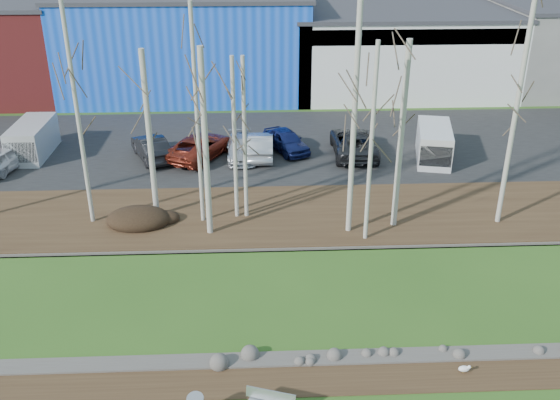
{
  "coord_description": "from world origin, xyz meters",
  "views": [
    {
      "loc": [
        -0.61,
        -14.61,
        14.91
      ],
      "look_at": [
        0.56,
        11.26,
        2.5
      ],
      "focal_mm": 40.0,
      "sensor_mm": 36.0,
      "label": 1
    }
  ],
  "objects_px": {
    "car_6": "(354,142)",
    "van_grey": "(32,140)",
    "car_0": "(3,159)",
    "car_1": "(151,147)",
    "car_4": "(286,141)",
    "car_3": "(241,148)",
    "car_5": "(261,145)",
    "seagull": "(464,369)",
    "van_white": "(434,144)",
    "car_2": "(200,146)"
  },
  "relations": [
    {
      "from": "van_white",
      "to": "car_5",
      "type": "bearing_deg",
      "value": -173.43
    },
    {
      "from": "car_4",
      "to": "car_2",
      "type": "bearing_deg",
      "value": 164.09
    },
    {
      "from": "car_0",
      "to": "car_6",
      "type": "xyz_separation_m",
      "value": [
        21.63,
        1.69,
        0.07
      ]
    },
    {
      "from": "seagull",
      "to": "car_6",
      "type": "bearing_deg",
      "value": 104.69
    },
    {
      "from": "van_white",
      "to": "car_6",
      "type": "bearing_deg",
      "value": 178.93
    },
    {
      "from": "car_4",
      "to": "car_6",
      "type": "bearing_deg",
      "value": -35.65
    },
    {
      "from": "car_1",
      "to": "car_2",
      "type": "distance_m",
      "value": 3.04
    },
    {
      "from": "van_grey",
      "to": "car_1",
      "type": "bearing_deg",
      "value": -5.99
    },
    {
      "from": "car_0",
      "to": "car_4",
      "type": "relative_size",
      "value": 1.03
    },
    {
      "from": "seagull",
      "to": "car_3",
      "type": "relative_size",
      "value": 0.11
    },
    {
      "from": "car_6",
      "to": "van_white",
      "type": "xyz_separation_m",
      "value": [
        4.89,
        -1.16,
        0.24
      ]
    },
    {
      "from": "seagull",
      "to": "car_4",
      "type": "distance_m",
      "value": 22.08
    },
    {
      "from": "car_2",
      "to": "van_grey",
      "type": "height_order",
      "value": "van_grey"
    },
    {
      "from": "seagull",
      "to": "car_5",
      "type": "distance_m",
      "value": 21.72
    },
    {
      "from": "car_3",
      "to": "car_6",
      "type": "xyz_separation_m",
      "value": [
        7.25,
        0.25,
        0.16
      ]
    },
    {
      "from": "seagull",
      "to": "car_1",
      "type": "bearing_deg",
      "value": 136.26
    },
    {
      "from": "seagull",
      "to": "van_grey",
      "type": "relative_size",
      "value": 0.1
    },
    {
      "from": "van_white",
      "to": "van_grey",
      "type": "relative_size",
      "value": 1.05
    },
    {
      "from": "car_3",
      "to": "car_4",
      "type": "xyz_separation_m",
      "value": [
        2.94,
        1.03,
        0.08
      ]
    },
    {
      "from": "car_6",
      "to": "van_grey",
      "type": "distance_m",
      "value": 20.58
    },
    {
      "from": "car_0",
      "to": "car_5",
      "type": "distance_m",
      "value": 15.72
    },
    {
      "from": "car_2",
      "to": "car_5",
      "type": "xyz_separation_m",
      "value": [
        3.87,
        0.07,
        -0.01
      ]
    },
    {
      "from": "car_2",
      "to": "van_white",
      "type": "relative_size",
      "value": 1.08
    },
    {
      "from": "car_6",
      "to": "car_5",
      "type": "bearing_deg",
      "value": 1.85
    },
    {
      "from": "car_2",
      "to": "van_grey",
      "type": "relative_size",
      "value": 1.13
    },
    {
      "from": "van_white",
      "to": "seagull",
      "type": "bearing_deg",
      "value": -89.62
    },
    {
      "from": "car_1",
      "to": "car_3",
      "type": "relative_size",
      "value": 1.03
    },
    {
      "from": "seagull",
      "to": "car_5",
      "type": "xyz_separation_m",
      "value": [
        -6.77,
        20.62,
        0.7
      ]
    },
    {
      "from": "car_0",
      "to": "car_2",
      "type": "bearing_deg",
      "value": -156.38
    },
    {
      "from": "seagull",
      "to": "car_1",
      "type": "distance_m",
      "value": 24.66
    },
    {
      "from": "car_5",
      "to": "car_3",
      "type": "bearing_deg",
      "value": 9.79
    },
    {
      "from": "car_3",
      "to": "car_4",
      "type": "bearing_deg",
      "value": 16.23
    },
    {
      "from": "seagull",
      "to": "car_3",
      "type": "distance_m",
      "value": 21.97
    },
    {
      "from": "car_1",
      "to": "car_2",
      "type": "relative_size",
      "value": 0.84
    },
    {
      "from": "car_5",
      "to": "van_grey",
      "type": "distance_m",
      "value": 14.6
    },
    {
      "from": "car_1",
      "to": "car_3",
      "type": "distance_m",
      "value": 5.66
    },
    {
      "from": "car_1",
      "to": "van_white",
      "type": "bearing_deg",
      "value": 153.77
    },
    {
      "from": "car_4",
      "to": "van_grey",
      "type": "bearing_deg",
      "value": 155.06
    },
    {
      "from": "car_4",
      "to": "van_white",
      "type": "height_order",
      "value": "van_white"
    },
    {
      "from": "car_0",
      "to": "car_1",
      "type": "height_order",
      "value": "car_1"
    },
    {
      "from": "car_1",
      "to": "car_4",
      "type": "xyz_separation_m",
      "value": [
        8.6,
        0.97,
        -0.04
      ]
    },
    {
      "from": "seagull",
      "to": "car_0",
      "type": "height_order",
      "value": "car_0"
    },
    {
      "from": "car_0",
      "to": "van_white",
      "type": "bearing_deg",
      "value": -162.75
    },
    {
      "from": "car_5",
      "to": "car_1",
      "type": "bearing_deg",
      "value": 2.68
    },
    {
      "from": "seagull",
      "to": "car_5",
      "type": "height_order",
      "value": "car_5"
    },
    {
      "from": "van_white",
      "to": "car_4",
      "type": "bearing_deg",
      "value": -179.65
    },
    {
      "from": "car_2",
      "to": "car_0",
      "type": "bearing_deg",
      "value": 35.02
    },
    {
      "from": "car_1",
      "to": "car_5",
      "type": "height_order",
      "value": "car_1"
    },
    {
      "from": "car_1",
      "to": "car_6",
      "type": "relative_size",
      "value": 0.79
    },
    {
      "from": "seagull",
      "to": "car_5",
      "type": "relative_size",
      "value": 0.1
    }
  ]
}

